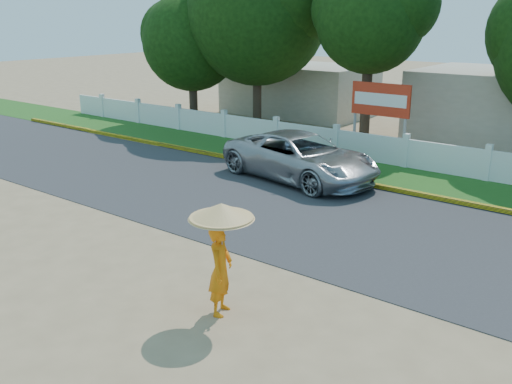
# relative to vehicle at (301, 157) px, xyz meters

# --- Properties ---
(ground) EXTENTS (120.00, 120.00, 0.00)m
(ground) POSITION_rel_vehicle_xyz_m (2.23, -7.42, -0.81)
(ground) COLOR #9E8460
(ground) RESTS_ON ground
(road) EXTENTS (60.00, 7.00, 0.02)m
(road) POSITION_rel_vehicle_xyz_m (2.23, -2.92, -0.80)
(road) COLOR #38383A
(road) RESTS_ON ground
(grass_verge) EXTENTS (60.00, 3.50, 0.03)m
(grass_verge) POSITION_rel_vehicle_xyz_m (2.23, 2.33, -0.80)
(grass_verge) COLOR #2D601E
(grass_verge) RESTS_ON ground
(curb) EXTENTS (40.00, 0.18, 0.16)m
(curb) POSITION_rel_vehicle_xyz_m (2.23, 0.63, -0.73)
(curb) COLOR yellow
(curb) RESTS_ON ground
(fence) EXTENTS (40.00, 0.10, 1.10)m
(fence) POSITION_rel_vehicle_xyz_m (2.23, 3.78, -0.26)
(fence) COLOR silver
(fence) RESTS_ON ground
(building_far) EXTENTS (8.00, 5.00, 2.80)m
(building_far) POSITION_rel_vehicle_xyz_m (-7.77, 11.58, 0.59)
(building_far) COLOR #B7AD99
(building_far) RESTS_ON ground
(vehicle) EXTENTS (6.23, 3.68, 1.63)m
(vehicle) POSITION_rel_vehicle_xyz_m (0.00, 0.00, 0.00)
(vehicle) COLOR #9DA0A5
(vehicle) RESTS_ON ground
(monk_with_parasol) EXTENTS (1.24, 1.24, 2.25)m
(monk_with_parasol) POSITION_rel_vehicle_xyz_m (3.99, -8.77, 0.66)
(monk_with_parasol) COLOR orange
(monk_with_parasol) RESTS_ON ground
(billboard) EXTENTS (2.50, 0.13, 2.95)m
(billboard) POSITION_rel_vehicle_xyz_m (0.56, 4.88, 1.33)
(billboard) COLOR gray
(billboard) RESTS_ON ground
(tree_row) EXTENTS (37.90, 7.79, 9.00)m
(tree_row) POSITION_rel_vehicle_xyz_m (4.67, 6.74, 4.17)
(tree_row) COLOR #473828
(tree_row) RESTS_ON ground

